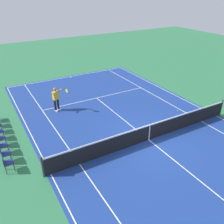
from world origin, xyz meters
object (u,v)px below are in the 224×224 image
tennis_player_near (56,98)px  spectator_chair_0 (6,162)px  spectator_chair_2 (1,145)px  tennis_net (149,132)px  tennis_ball (178,111)px  spectator_chair_1 (4,153)px

tennis_player_near → spectator_chair_0: bearing=140.4°
tennis_player_near → spectator_chair_2: bearing=129.3°
tennis_net → tennis_player_near: bearing=28.5°
tennis_net → spectator_chair_2: 7.61m
tennis_ball → spectator_chair_1: 10.90m
tennis_ball → spectator_chair_2: size_ratio=0.08×
tennis_net → spectator_chair_0: tennis_net is taller
tennis_net → spectator_chair_2: bearing=69.3°
tennis_ball → spectator_chair_0: size_ratio=0.08×
tennis_net → tennis_player_near: tennis_player_near is taller
spectator_chair_1 → spectator_chair_0: bearing=180.0°
spectator_chair_0 → tennis_net: bearing=-99.3°
tennis_ball → spectator_chair_0: (-0.58, 10.89, 0.49)m
tennis_ball → spectator_chair_1: (0.18, 10.89, 0.49)m
tennis_ball → spectator_chair_2: (0.94, 10.89, 0.49)m
tennis_player_near → tennis_ball: size_ratio=25.71×
tennis_player_near → spectator_chair_2: tennis_player_near is taller
spectator_chair_0 → spectator_chair_2: bearing=0.0°
tennis_net → spectator_chair_1: bearing=74.9°
spectator_chair_1 → tennis_player_near: bearing=-44.6°
spectator_chair_0 → spectator_chair_1: (0.76, 0.00, 0.00)m
tennis_net → spectator_chair_1: size_ratio=13.30×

